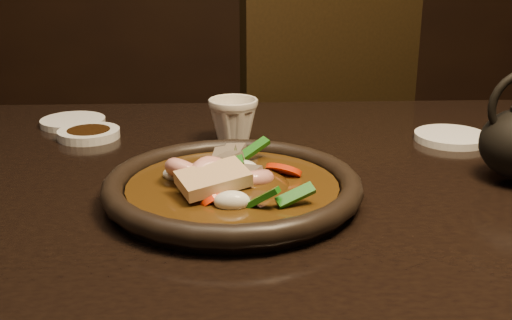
{
  "coord_description": "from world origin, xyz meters",
  "views": [
    {
      "loc": [
        0.06,
        -0.76,
        1.05
      ],
      "look_at": [
        0.09,
        -0.04,
        0.8
      ],
      "focal_mm": 45.0,
      "sensor_mm": 36.0,
      "label": 1
    }
  ],
  "objects_px": {
    "chair": "(301,172)",
    "tea_cup": "(233,120)",
    "plate": "(233,188)",
    "table": "(188,243)"
  },
  "relations": [
    {
      "from": "chair",
      "to": "tea_cup",
      "type": "bearing_deg",
      "value": 48.54
    },
    {
      "from": "chair",
      "to": "tea_cup",
      "type": "xyz_separation_m",
      "value": [
        -0.17,
        -0.51,
        0.27
      ]
    },
    {
      "from": "tea_cup",
      "to": "plate",
      "type": "bearing_deg",
      "value": -90.83
    },
    {
      "from": "chair",
      "to": "plate",
      "type": "relative_size",
      "value": 3.01
    },
    {
      "from": "plate",
      "to": "tea_cup",
      "type": "relative_size",
      "value": 4.11
    },
    {
      "from": "chair",
      "to": "table",
      "type": "bearing_deg",
      "value": 48.43
    },
    {
      "from": "plate",
      "to": "tea_cup",
      "type": "bearing_deg",
      "value": 89.17
    },
    {
      "from": "plate",
      "to": "tea_cup",
      "type": "distance_m",
      "value": 0.23
    },
    {
      "from": "plate",
      "to": "tea_cup",
      "type": "xyz_separation_m",
      "value": [
        0.0,
        0.23,
        0.02
      ]
    },
    {
      "from": "chair",
      "to": "tea_cup",
      "type": "height_order",
      "value": "chair"
    }
  ]
}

